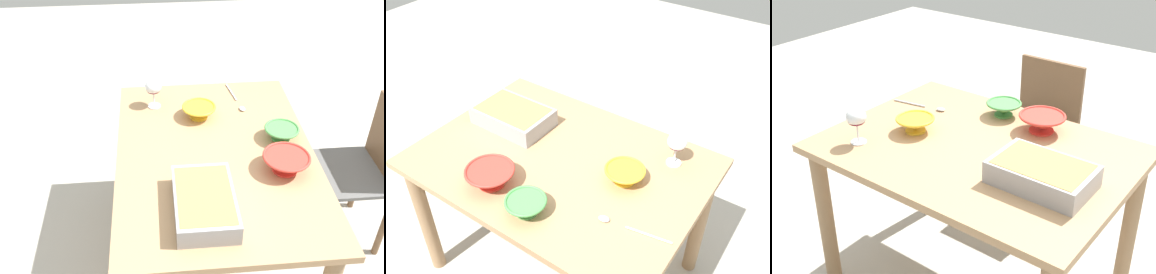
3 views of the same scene
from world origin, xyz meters
TOP-DOWN VIEW (x-y plane):
  - ground_plane at (0.00, 0.00)m, footprint 8.00×8.00m
  - dining_table at (0.00, 0.00)m, footprint 1.26×0.90m
  - wine_glass at (-0.42, -0.27)m, footprint 0.09×0.09m
  - casserole_dish at (0.36, -0.09)m, footprint 0.37×0.24m
  - mixing_bowl at (-0.08, 0.32)m, footprint 0.17×0.17m
  - small_bowl at (-0.30, -0.05)m, footprint 0.17×0.17m
  - serving_bowl at (0.14, 0.28)m, footprint 0.21×0.21m
  - serving_spoon at (-0.41, 0.17)m, footprint 0.29×0.07m

SIDE VIEW (x-z plane):
  - ground_plane at x=0.00m, z-range 0.00..0.00m
  - dining_table at x=0.00m, z-range 0.26..1.01m
  - serving_spoon at x=-0.41m, z-range 0.75..0.77m
  - small_bowl at x=-0.30m, z-range 0.76..0.83m
  - mixing_bowl at x=-0.08m, z-range 0.76..0.83m
  - serving_bowl at x=0.14m, z-range 0.76..0.84m
  - casserole_dish at x=0.36m, z-range 0.76..0.85m
  - wine_glass at x=-0.42m, z-range 0.79..0.94m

